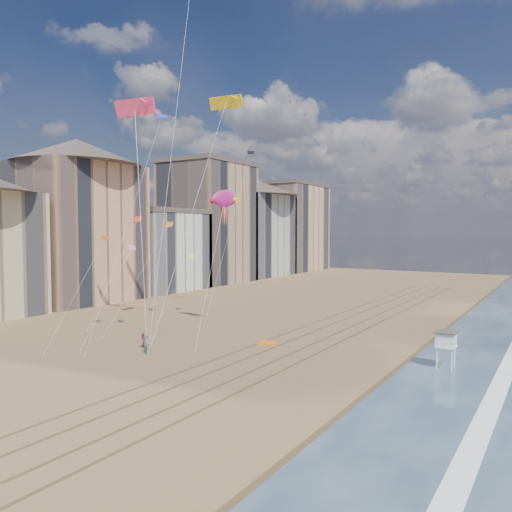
{
  "coord_description": "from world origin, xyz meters",
  "views": [
    {
      "loc": [
        27.52,
        -23.75,
        12.58
      ],
      "look_at": [
        -3.61,
        26.0,
        9.5
      ],
      "focal_mm": 35.0,
      "sensor_mm": 36.0,
      "label": 1
    }
  ],
  "objects": [
    {
      "name": "parafoils",
      "position": [
        -12.49,
        23.54,
        33.75
      ],
      "size": [
        13.83,
        14.22,
        15.71
      ],
      "color": "black",
      "rests_on": "ground"
    },
    {
      "name": "buildings",
      "position": [
        -45.73,
        65.59,
        13.55
      ],
      "size": [
        34.72,
        131.35,
        29.0
      ],
      "color": "#C6B284",
      "rests_on": "ground"
    },
    {
      "name": "tracks",
      "position": [
        2.55,
        30.0,
        0.01
      ],
      "size": [
        7.68,
        120.0,
        0.01
      ],
      "color": "brown",
      "rests_on": "ground"
    },
    {
      "name": "kite_flyer_b",
      "position": [
        -10.64,
        14.47,
        0.78
      ],
      "size": [
        0.91,
        0.81,
        1.56
      ],
      "primitive_type": "imported",
      "rotation": [
        0.0,
        0.0,
        -0.34
      ],
      "color": "#88454B",
      "rests_on": "ground"
    },
    {
      "name": "lifeguard_stand",
      "position": [
        18.46,
        23.11,
        2.65
      ],
      "size": [
        1.9,
        1.9,
        3.43
      ],
      "color": "silver",
      "rests_on": "ground"
    },
    {
      "name": "grounded_kite",
      "position": [
        -0.25,
        22.93,
        0.11
      ],
      "size": [
        2.03,
        1.31,
        0.23
      ],
      "primitive_type": "cube",
      "rotation": [
        0.0,
        0.0,
        0.01
      ],
      "color": "orange",
      "rests_on": "ground"
    },
    {
      "name": "small_kites",
      "position": [
        -16.21,
        24.4,
        16.57
      ],
      "size": [
        12.51,
        20.13,
        17.67
      ],
      "color": "black",
      "rests_on": "ground"
    },
    {
      "name": "wet_sand",
      "position": [
        19.0,
        40.0,
        0.0
      ],
      "size": [
        260.0,
        260.0,
        0.0
      ],
      "primitive_type": "plane",
      "color": "#42301E",
      "rests_on": "ground"
    },
    {
      "name": "kite_flyer_a",
      "position": [
        -8.15,
        12.6,
        0.99
      ],
      "size": [
        0.85,
        0.73,
        1.98
      ],
      "primitive_type": "imported",
      "rotation": [
        0.0,
        0.0,
        0.43
      ],
      "color": "slate",
      "rests_on": "ground"
    },
    {
      "name": "ground",
      "position": [
        0.0,
        0.0,
        0.0
      ],
      "size": [
        260.0,
        260.0,
        0.0
      ],
      "primitive_type": "plane",
      "color": "brown",
      "rests_on": "ground"
    },
    {
      "name": "show_kite",
      "position": [
        -7.76,
        25.48,
        16.32
      ],
      "size": [
        3.96,
        5.08,
        18.93
      ],
      "color": "#B51B7E",
      "rests_on": "ground"
    }
  ]
}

